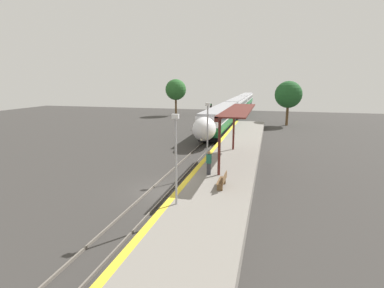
{
  "coord_description": "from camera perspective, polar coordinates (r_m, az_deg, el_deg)",
  "views": [
    {
      "loc": [
        7.17,
        -18.81,
        7.61
      ],
      "look_at": [
        0.6,
        6.38,
        2.08
      ],
      "focal_mm": 28.0,
      "sensor_mm": 36.0,
      "label": 1
    }
  ],
  "objects": [
    {
      "name": "ground_plane",
      "position": [
        21.52,
        -5.9,
        -8.77
      ],
      "size": [
        120.0,
        120.0,
        0.0
      ],
      "primitive_type": "plane",
      "color": "#383533"
    },
    {
      "name": "rail_left",
      "position": [
        21.75,
        -7.7,
        -8.38
      ],
      "size": [
        0.08,
        90.0,
        0.15
      ],
      "primitive_type": "cube",
      "color": "slate",
      "rests_on": "ground_plane"
    },
    {
      "name": "rail_right",
      "position": [
        21.27,
        -4.07,
        -8.78
      ],
      "size": [
        0.08,
        90.0,
        0.15
      ],
      "primitive_type": "cube",
      "color": "slate",
      "rests_on": "ground_plane"
    },
    {
      "name": "train",
      "position": [
        66.63,
        8.48,
        7.17
      ],
      "size": [
        2.8,
        69.69,
        3.75
      ],
      "color": "black",
      "rests_on": "ground_plane"
    },
    {
      "name": "platform_right",
      "position": [
        20.37,
        4.86,
        -8.61
      ],
      "size": [
        4.65,
        64.0,
        0.91
      ],
      "color": "gray",
      "rests_on": "ground_plane"
    },
    {
      "name": "platform_bench",
      "position": [
        19.32,
        5.89,
        -6.86
      ],
      "size": [
        0.44,
        1.7,
        0.89
      ],
      "color": "brown",
      "rests_on": "platform_right"
    },
    {
      "name": "person_waiting",
      "position": [
        21.68,
        3.23,
        -3.51
      ],
      "size": [
        0.36,
        0.23,
        1.75
      ],
      "color": "#333338",
      "rests_on": "platform_right"
    },
    {
      "name": "railway_signal",
      "position": [
        48.7,
        3.6,
        5.9
      ],
      "size": [
        0.28,
        0.28,
        3.97
      ],
      "color": "#59595E",
      "rests_on": "ground_plane"
    },
    {
      "name": "lamppost_near",
      "position": [
        16.02,
        -3.1,
        -1.82
      ],
      "size": [
        0.36,
        0.2,
        4.99
      ],
      "color": "#9E9EA3",
      "rests_on": "platform_right"
    },
    {
      "name": "lamppost_mid",
      "position": [
        23.94,
        2.97,
        2.8
      ],
      "size": [
        0.36,
        0.2,
        4.99
      ],
      "color": "#9E9EA3",
      "rests_on": "platform_right"
    },
    {
      "name": "station_canopy",
      "position": [
        25.12,
        8.21,
        5.96
      ],
      "size": [
        2.02,
        11.5,
        4.41
      ],
      "color": "#511E19",
      "rests_on": "platform_right"
    },
    {
      "name": "background_tree_left",
      "position": [
        66.92,
        -3.11,
        10.28
      ],
      "size": [
        4.55,
        4.55,
        7.92
      ],
      "color": "brown",
      "rests_on": "ground_plane"
    },
    {
      "name": "background_tree_right",
      "position": [
        53.99,
        17.9,
        8.94
      ],
      "size": [
        4.55,
        4.55,
        7.56
      ],
      "color": "brown",
      "rests_on": "ground_plane"
    }
  ]
}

